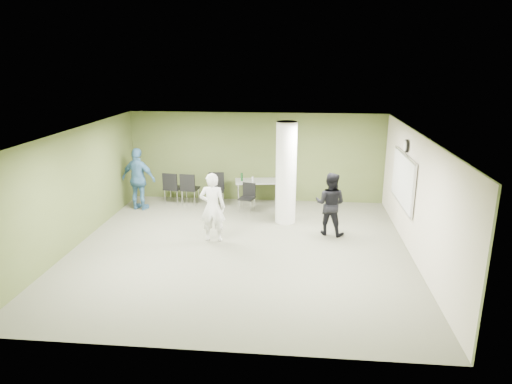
# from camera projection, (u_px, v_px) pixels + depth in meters

# --- Properties ---
(floor) EXTENTS (8.00, 8.00, 0.00)m
(floor) POSITION_uv_depth(u_px,v_px,m) (240.00, 249.00, 10.94)
(floor) COLOR #4F4F3E
(floor) RESTS_ON ground
(ceiling) EXTENTS (8.00, 8.00, 0.00)m
(ceiling) POSITION_uv_depth(u_px,v_px,m) (239.00, 133.00, 10.16)
(ceiling) COLOR white
(ceiling) RESTS_ON wall_back
(wall_back) EXTENTS (8.00, 2.80, 0.02)m
(wall_back) POSITION_uv_depth(u_px,v_px,m) (256.00, 157.00, 14.37)
(wall_back) COLOR #4B5729
(wall_back) RESTS_ON floor
(wall_left) EXTENTS (0.02, 8.00, 2.80)m
(wall_left) POSITION_uv_depth(u_px,v_px,m) (75.00, 188.00, 10.92)
(wall_left) COLOR #4B5729
(wall_left) RESTS_ON floor
(wall_right_cream) EXTENTS (0.02, 8.00, 2.80)m
(wall_right_cream) POSITION_uv_depth(u_px,v_px,m) (417.00, 198.00, 10.18)
(wall_right_cream) COLOR beige
(wall_right_cream) RESTS_ON floor
(column) EXTENTS (0.56, 0.56, 2.80)m
(column) POSITION_uv_depth(u_px,v_px,m) (286.00, 173.00, 12.37)
(column) COLOR silver
(column) RESTS_ON floor
(whiteboard) EXTENTS (0.05, 2.30, 1.30)m
(whiteboard) POSITION_uv_depth(u_px,v_px,m) (403.00, 180.00, 11.30)
(whiteboard) COLOR silver
(whiteboard) RESTS_ON wall_right_cream
(wall_clock) EXTENTS (0.06, 0.32, 0.32)m
(wall_clock) POSITION_uv_depth(u_px,v_px,m) (406.00, 146.00, 11.06)
(wall_clock) COLOR black
(wall_clock) RESTS_ON wall_right_cream
(folding_table) EXTENTS (1.70, 0.96, 1.01)m
(folding_table) POSITION_uv_depth(u_px,v_px,m) (261.00, 182.00, 14.11)
(folding_table) COLOR gray
(folding_table) RESTS_ON floor
(wastebasket) EXTENTS (0.25, 0.25, 0.29)m
(wastebasket) POSITION_uv_depth(u_px,v_px,m) (214.00, 205.00, 13.79)
(wastebasket) COLOR #4C4C4C
(wastebasket) RESTS_ON floor
(chair_back_left) EXTENTS (0.58, 0.58, 1.01)m
(chair_back_left) POSITION_uv_depth(u_px,v_px,m) (172.00, 186.00, 14.17)
(chair_back_left) COLOR black
(chair_back_left) RESTS_ON floor
(chair_back_right) EXTENTS (0.55, 0.55, 1.00)m
(chair_back_right) POSITION_uv_depth(u_px,v_px,m) (189.00, 186.00, 14.11)
(chair_back_right) COLOR black
(chair_back_right) RESTS_ON floor
(chair_table_left) EXTENTS (0.54, 0.54, 1.00)m
(chair_table_left) POSITION_uv_depth(u_px,v_px,m) (216.00, 186.00, 14.11)
(chair_table_left) COLOR black
(chair_table_left) RESTS_ON floor
(chair_table_right) EXTENTS (0.51, 0.51, 0.84)m
(chair_table_right) POSITION_uv_depth(u_px,v_px,m) (248.00, 195.00, 13.55)
(chair_table_right) COLOR black
(chair_table_right) RESTS_ON floor
(woman_white) EXTENTS (0.64, 0.43, 1.75)m
(woman_white) POSITION_uv_depth(u_px,v_px,m) (213.00, 207.00, 11.20)
(woman_white) COLOR silver
(woman_white) RESTS_ON floor
(man_black) EXTENTS (0.95, 0.84, 1.64)m
(man_black) POSITION_uv_depth(u_px,v_px,m) (330.00, 204.00, 11.65)
(man_black) COLOR black
(man_black) RESTS_ON floor
(man_blue) EXTENTS (1.17, 0.69, 1.88)m
(man_blue) POSITION_uv_depth(u_px,v_px,m) (139.00, 179.00, 13.57)
(man_blue) COLOR #38658B
(man_blue) RESTS_ON floor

